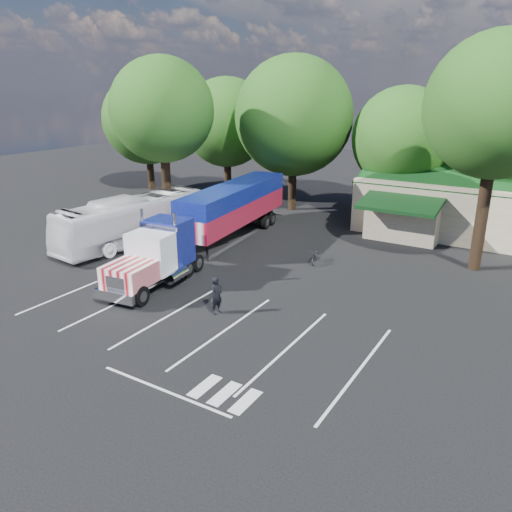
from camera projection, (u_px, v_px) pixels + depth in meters
The scene contains 12 objects.
ground at pixel (239, 276), 29.09m from camera, with size 120.00×120.00×0.00m, color black.
tree_row_a at pixel (147, 120), 50.91m from camera, with size 9.00×9.00×11.68m.
tree_row_b at pixel (227, 123), 47.52m from camera, with size 8.40×8.40×11.35m.
tree_row_c at pixel (294, 116), 41.98m from camera, with size 10.00×10.00×13.05m.
tree_row_d at pixel (403, 138), 39.06m from camera, with size 8.00×8.00×10.60m.
tree_near_left at pixel (162, 110), 36.23m from camera, with size 7.60×7.60×12.65m.
tree_near_right at pixel (498, 106), 27.16m from camera, with size 8.00×8.00×13.50m.
semi_truck at pixel (217, 215), 33.30m from camera, with size 4.73×19.66×4.09m.
woman at pixel (217, 296), 24.12m from camera, with size 0.68×0.45×1.87m, color black.
bicycle at pixel (316, 256), 31.13m from camera, with size 0.60×1.73×0.91m, color black.
tour_bus at pixel (134, 220), 34.70m from camera, with size 2.77×11.85×3.30m, color silver.
silver_sedan at pixel (477, 235), 34.74m from camera, with size 1.38×3.95×1.30m, color #B2B7BB.
Camera 1 is at (15.05, -22.57, 10.63)m, focal length 35.00 mm.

